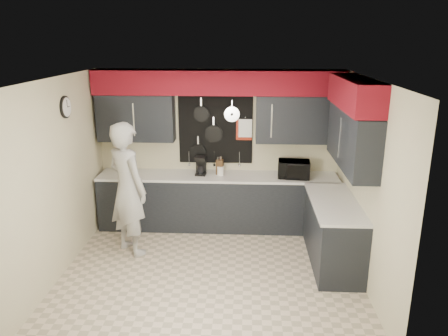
# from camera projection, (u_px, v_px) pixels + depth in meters

# --- Properties ---
(ground) EXTENTS (4.00, 4.00, 0.00)m
(ground) POSITION_uv_depth(u_px,v_px,m) (211.00, 270.00, 6.01)
(ground) COLOR beige
(ground) RESTS_ON ground
(back_wall_assembly) EXTENTS (4.00, 0.36, 2.60)m
(back_wall_assembly) POSITION_uv_depth(u_px,v_px,m) (219.00, 107.00, 6.96)
(back_wall_assembly) COLOR beige
(back_wall_assembly) RESTS_ON ground
(right_wall_assembly) EXTENTS (0.36, 3.50, 2.60)m
(right_wall_assembly) POSITION_uv_depth(u_px,v_px,m) (355.00, 130.00, 5.61)
(right_wall_assembly) COLOR beige
(right_wall_assembly) RESTS_ON ground
(left_wall_assembly) EXTENTS (0.05, 3.50, 2.60)m
(left_wall_assembly) POSITION_uv_depth(u_px,v_px,m) (59.00, 176.00, 5.74)
(left_wall_assembly) COLOR beige
(left_wall_assembly) RESTS_ON ground
(base_cabinets) EXTENTS (3.95, 2.20, 0.92)m
(base_cabinets) POSITION_uv_depth(u_px,v_px,m) (247.00, 209.00, 6.94)
(base_cabinets) COLOR black
(base_cabinets) RESTS_ON ground
(microwave) EXTENTS (0.52, 0.38, 0.28)m
(microwave) POSITION_uv_depth(u_px,v_px,m) (294.00, 169.00, 6.97)
(microwave) COLOR black
(microwave) RESTS_ON base_cabinets
(knife_block) EXTENTS (0.12, 0.12, 0.24)m
(knife_block) POSITION_uv_depth(u_px,v_px,m) (220.00, 167.00, 7.14)
(knife_block) COLOR #3B2612
(knife_block) RESTS_ON base_cabinets
(utensil_crock) EXTENTS (0.11, 0.11, 0.14)m
(utensil_crock) POSITION_uv_depth(u_px,v_px,m) (221.00, 171.00, 7.11)
(utensil_crock) COLOR silver
(utensil_crock) RESTS_ON base_cabinets
(coffee_maker) EXTENTS (0.18, 0.21, 0.31)m
(coffee_maker) POSITION_uv_depth(u_px,v_px,m) (201.00, 165.00, 7.13)
(coffee_maker) COLOR black
(coffee_maker) RESTS_ON base_cabinets
(person) EXTENTS (0.86, 0.82, 1.97)m
(person) POSITION_uv_depth(u_px,v_px,m) (128.00, 189.00, 6.28)
(person) COLOR #9F9F9D
(person) RESTS_ON ground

